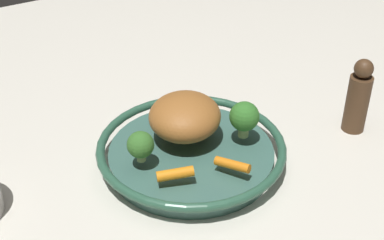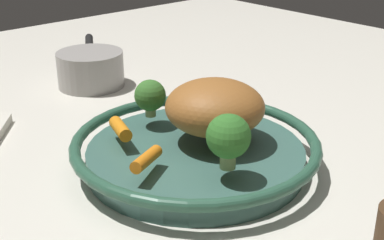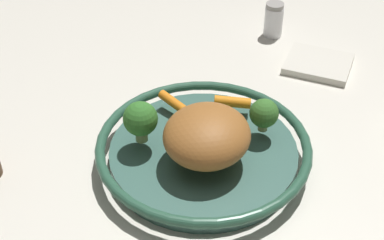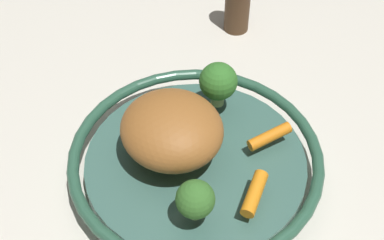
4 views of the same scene
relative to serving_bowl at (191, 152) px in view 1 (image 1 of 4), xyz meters
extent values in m
plane|color=silver|center=(0.00, 0.00, -0.02)|extent=(1.82, 1.82, 0.00)
cylinder|color=#3D665B|center=(0.00, 0.00, -0.01)|extent=(0.29, 0.29, 0.03)
torus|color=#2D5943|center=(0.00, 0.00, 0.01)|extent=(0.33, 0.33, 0.02)
ellipsoid|color=#9F602B|center=(-0.01, -0.03, 0.06)|extent=(0.18, 0.18, 0.07)
cylinder|color=orange|center=(0.07, 0.07, 0.03)|extent=(0.06, 0.04, 0.02)
cylinder|color=orange|center=(-0.02, 0.10, 0.03)|extent=(0.04, 0.06, 0.02)
cylinder|color=#9BA566|center=(0.10, 0.00, 0.03)|extent=(0.02, 0.02, 0.01)
sphere|color=#38702B|center=(0.10, 0.00, 0.05)|extent=(0.05, 0.05, 0.05)
cylinder|color=#98A866|center=(-0.09, 0.03, 0.03)|extent=(0.02, 0.02, 0.02)
sphere|color=#34752A|center=(-0.09, 0.03, 0.06)|extent=(0.05, 0.05, 0.05)
cylinder|color=#4C331E|center=(-0.32, 0.07, 0.03)|extent=(0.04, 0.04, 0.11)
sphere|color=#4C331E|center=(-0.32, 0.07, 0.11)|extent=(0.04, 0.04, 0.04)
camera|label=1|loc=(0.40, 0.66, 0.58)|focal=51.47mm
camera|label=2|loc=(-0.48, 0.44, 0.32)|focal=50.63mm
camera|label=3|loc=(-0.20, -0.62, 0.58)|focal=52.47mm
camera|label=4|loc=(0.43, 0.00, 0.54)|focal=48.83mm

